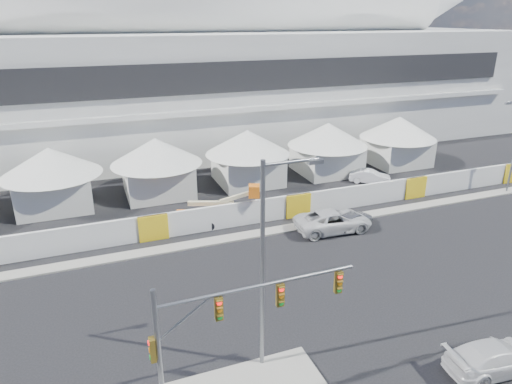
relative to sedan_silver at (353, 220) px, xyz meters
name	(u,v)px	position (x,y,z in m)	size (l,w,h in m)	color
ground	(314,338)	(-9.17, -10.98, -0.67)	(160.00, 160.00, 0.00)	black
far_curb	(446,201)	(10.83, 1.52, -0.61)	(80.00, 1.20, 0.12)	gray
stadium	(228,68)	(-0.46, 30.52, 8.78)	(80.00, 24.80, 21.98)	silver
tent_row	(204,157)	(-8.67, 13.02, 2.48)	(53.40, 8.40, 5.40)	silver
hoarding_fence	(298,205)	(-3.17, 3.52, 0.33)	(70.00, 0.25, 2.00)	white
scaffold_tower	(477,86)	(36.83, 25.02, 5.33)	(4.40, 4.40, 12.00)	#595B60
sedan_silver	(353,220)	(0.00, 0.00, 0.00)	(3.93, 1.58, 1.34)	#A6A7AB
pickup_curb	(333,221)	(-1.76, 0.01, 0.18)	(6.11, 2.82, 1.70)	silver
pickup_near	(496,357)	(-2.23, -16.04, 0.06)	(5.02, 2.04, 1.46)	silver
lot_car_a	(370,176)	(7.31, 8.43, 0.00)	(4.05, 1.41, 1.33)	white
traffic_mast	(210,338)	(-15.40, -13.54, 3.06)	(8.79, 0.62, 6.33)	slate
streetlight_median	(268,254)	(-12.17, -11.78, 5.35)	(2.83, 0.28, 10.22)	gray
boom_lift	(205,213)	(-10.85, 4.78, 0.26)	(7.04, 2.67, 3.45)	orange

